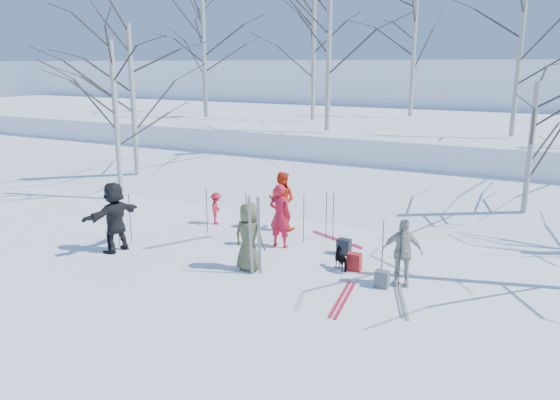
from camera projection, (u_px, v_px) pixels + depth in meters
The scene contains 40 objects.
ground at pixel (251, 265), 13.26m from camera, with size 120.00×120.00×0.00m, color white.
snow_ramp at pixel (353, 198), 19.22m from camera, with size 70.00×9.50×1.40m, color white.
snow_plateau at pixel (423, 140), 27.59m from camera, with size 70.00×18.00×2.20m, color white.
far_hill at pixel (486, 98), 45.34m from camera, with size 90.00×30.00×6.00m, color white.
skier_olive_center at pixel (249, 237), 12.77m from camera, with size 0.80×0.52×1.63m, color #4D4E2F.
skier_red_north at pixel (280, 216), 14.41m from camera, with size 0.63×0.41×1.72m, color #B81126.
skier_redor_behind at pixel (282, 201), 15.96m from camera, with size 0.84×0.65×1.73m, color red.
skier_red_seated at pixel (216, 208), 16.54m from camera, with size 0.64×0.37×0.98m, color #B81126.
skier_cream_east at pixel (402, 252), 11.89m from camera, with size 0.89×0.37×1.52m, color beige.
skier_grey_west at pixel (115, 217), 14.04m from camera, with size 1.71×0.54×1.84m, color black.
dog at pixel (342, 259), 12.90m from camera, with size 0.28×0.62×0.52m, color black.
upright_ski_left at pixel (251, 236), 12.40m from camera, with size 0.07×0.02×1.90m, color silver.
upright_ski_right at pixel (259, 236), 12.42m from camera, with size 0.07×0.02×1.90m, color silver.
ski_pair_a at pixel (343, 299), 11.31m from camera, with size 0.49×1.91×0.02m, color #B11931, non-canonical shape.
ski_pair_b at pixel (179, 242), 14.93m from camera, with size 1.06×1.78×0.02m, color silver, non-canonical shape.
ski_pair_c at pixel (400, 299), 11.33m from camera, with size 0.88×1.84×0.02m, color silver, non-canonical shape.
ski_pair_d at pixel (109, 241), 15.00m from camera, with size 1.52×1.44×0.02m, color silver, non-canonical shape.
ski_pair_e at pixel (337, 239), 15.16m from camera, with size 1.83×0.93×0.02m, color #B11931, non-canonical shape.
ski_pole_a at pixel (207, 210), 15.63m from camera, with size 0.02×0.02×1.34m, color black.
ski_pole_b at pixel (246, 217), 14.95m from camera, with size 0.02×0.02×1.34m, color black.
ski_pole_c at pixel (383, 248), 12.44m from camera, with size 0.02×0.02×1.34m, color black.
ski_pole_d at pixel (333, 217), 14.94m from camera, with size 0.02×0.02×1.34m, color black.
ski_pole_e at pixel (326, 215), 15.15m from camera, with size 0.02×0.02×1.34m, color black.
ski_pole_f at pixel (304, 219), 14.77m from camera, with size 0.02×0.02×1.34m, color black.
ski_pole_g at pixel (130, 217), 14.92m from camera, with size 0.02×0.02×1.34m, color black.
ski_pole_h at pixel (118, 222), 14.50m from camera, with size 0.02×0.02×1.34m, color black.
ski_pole_i at pixel (400, 258), 11.78m from camera, with size 0.02×0.02×1.34m, color black.
ski_pole_j at pixel (111, 215), 15.13m from camera, with size 0.02×0.02×1.34m, color black.
backpack_red at pixel (354, 262), 12.87m from camera, with size 0.32×0.22×0.42m, color #B31F1B.
backpack_grey at pixel (382, 279), 11.89m from camera, with size 0.30×0.20×0.38m, color #54585C.
backpack_dark at pixel (344, 247), 13.98m from camera, with size 0.34×0.24×0.40m, color black.
birch_plateau_b at pixel (519, 62), 19.19m from camera, with size 4.29×4.29×5.27m, color silver, non-canonical shape.
birch_plateau_c at pixel (313, 59), 24.93m from camera, with size 4.46×4.46×5.52m, color silver, non-canonical shape.
birch_plateau_d at pixel (329, 50), 20.80m from camera, with size 4.91×4.91×6.16m, color silver, non-canonical shape.
birch_plateau_e at pixel (204, 60), 29.65m from camera, with size 4.50×4.50×5.57m, color silver, non-canonical shape.
birch_plateau_f at pixel (204, 52), 26.32m from camera, with size 4.94×4.94×6.21m, color silver, non-canonical shape.
birch_plateau_g at pixel (414, 52), 26.66m from camera, with size 4.97×4.97×6.24m, color silver, non-canonical shape.
birch_edge_a at pixel (116, 122), 19.01m from camera, with size 4.48×4.48×5.55m, color silver, non-canonical shape.
birch_edge_d at pixel (133, 107), 21.25m from camera, with size 4.96×4.96×6.23m, color silver, non-canonical shape.
birch_edge_e at pixel (529, 159), 15.38m from camera, with size 3.61×3.61×4.30m, color silver, non-canonical shape.
Camera 1 is at (6.47, -10.70, 4.75)m, focal length 35.00 mm.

